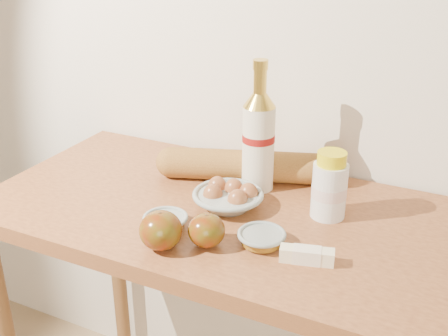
# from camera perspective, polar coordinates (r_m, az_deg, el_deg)

# --- Properties ---
(back_wall) EXTENTS (3.50, 0.02, 2.60)m
(back_wall) POSITION_cam_1_polar(r_m,az_deg,el_deg) (1.50, 6.23, 14.99)
(back_wall) COLOR silver
(back_wall) RESTS_ON ground
(table) EXTENTS (1.20, 0.60, 0.90)m
(table) POSITION_cam_1_polar(r_m,az_deg,el_deg) (1.40, 0.54, -8.62)
(table) COLOR #A86436
(table) RESTS_ON ground
(bourbon_bottle) EXTENTS (0.09, 0.09, 0.33)m
(bourbon_bottle) POSITION_cam_1_polar(r_m,az_deg,el_deg) (1.39, 3.52, 3.01)
(bourbon_bottle) COLOR beige
(bourbon_bottle) RESTS_ON table
(cream_bottle) EXTENTS (0.10, 0.10, 0.16)m
(cream_bottle) POSITION_cam_1_polar(r_m,az_deg,el_deg) (1.30, 10.66, -1.91)
(cream_bottle) COLOR white
(cream_bottle) RESTS_ON table
(egg_bowl) EXTENTS (0.17, 0.17, 0.06)m
(egg_bowl) POSITION_cam_1_polar(r_m,az_deg,el_deg) (1.34, 0.48, -2.96)
(egg_bowl) COLOR #96A49E
(egg_bowl) RESTS_ON table
(baguette) EXTENTS (0.49, 0.24, 0.08)m
(baguette) POSITION_cam_1_polar(r_m,az_deg,el_deg) (1.47, 2.50, 0.23)
(baguette) COLOR #A57332
(baguette) RESTS_ON table
(apple_redgreen_front) EXTENTS (0.12, 0.12, 0.08)m
(apple_redgreen_front) POSITION_cam_1_polar(r_m,az_deg,el_deg) (1.18, -6.44, -6.32)
(apple_redgreen_front) COLOR maroon
(apple_redgreen_front) RESTS_ON table
(apple_redgreen_right) EXTENTS (0.10, 0.10, 0.07)m
(apple_redgreen_right) POSITION_cam_1_polar(r_m,az_deg,el_deg) (1.18, -1.79, -6.35)
(apple_redgreen_right) COLOR #850707
(apple_redgreen_right) RESTS_ON table
(sugar_bowl) EXTENTS (0.10, 0.10, 0.03)m
(sugar_bowl) POSITION_cam_1_polar(r_m,az_deg,el_deg) (1.27, -5.96, -5.41)
(sugar_bowl) COLOR #93A09B
(sugar_bowl) RESTS_ON table
(syrup_bowl) EXTENTS (0.11, 0.11, 0.03)m
(syrup_bowl) POSITION_cam_1_polar(r_m,az_deg,el_deg) (1.20, 3.84, -7.11)
(syrup_bowl) COLOR gray
(syrup_bowl) RESTS_ON table
(butter_stick) EXTENTS (0.11, 0.06, 0.03)m
(butter_stick) POSITION_cam_1_polar(r_m,az_deg,el_deg) (1.15, 8.41, -8.77)
(butter_stick) COLOR #F2E7BB
(butter_stick) RESTS_ON table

